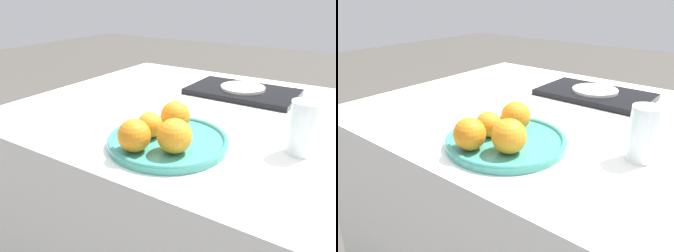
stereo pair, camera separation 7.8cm
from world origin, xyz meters
TOP-DOWN VIEW (x-y plane):
  - table at (0.00, 0.00)m, footprint 1.30×0.96m
  - fruit_platter at (-0.03, -0.28)m, footprint 0.30×0.30m
  - orange_0 at (0.02, -0.33)m, footprint 0.08×0.08m
  - orange_1 at (-0.07, -0.29)m, footprint 0.06×0.06m
  - orange_2 at (-0.04, -0.22)m, footprint 0.08×0.08m
  - orange_3 at (-0.06, -0.37)m, footprint 0.07×0.07m
  - water_glass at (0.25, -0.15)m, footprint 0.06×0.06m
  - serving_tray at (-0.03, 0.22)m, footprint 0.38×0.23m
  - side_plate at (-0.03, 0.22)m, footprint 0.16×0.16m

SIDE VIEW (x-z plane):
  - table at x=0.00m, z-range 0.00..0.75m
  - serving_tray at x=-0.03m, z-range 0.75..0.77m
  - fruit_platter at x=-0.03m, z-range 0.75..0.77m
  - side_plate at x=-0.03m, z-range 0.77..0.78m
  - orange_1 at x=-0.07m, z-range 0.77..0.83m
  - orange_3 at x=-0.06m, z-range 0.77..0.84m
  - orange_2 at x=-0.04m, z-range 0.77..0.84m
  - orange_0 at x=0.02m, z-range 0.77..0.84m
  - water_glass at x=0.25m, z-range 0.75..0.87m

